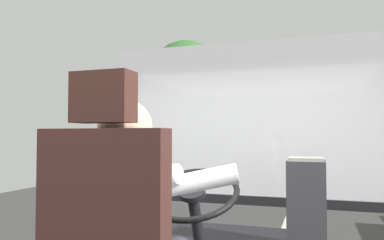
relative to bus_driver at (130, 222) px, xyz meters
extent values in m
cube|color=#3A3A3A|center=(0.06, 9.23, -1.52)|extent=(18.00, 44.00, 0.05)
cube|color=silver|center=(0.06, 9.23, -1.49)|extent=(0.12, 39.60, 0.00)
cube|color=#381E19|center=(0.00, -0.21, 0.04)|extent=(0.48, 0.10, 0.66)
cube|color=#381E19|center=(0.00, -0.21, 0.48)|extent=(0.22, 0.10, 0.18)
cylinder|color=silver|center=(0.00, -0.05, 0.00)|extent=(0.36, 0.36, 0.57)
cube|color=#70934C|center=(0.00, 0.14, 0.07)|extent=(0.06, 0.01, 0.36)
sphere|color=tan|center=(0.00, -0.05, 0.38)|extent=(0.21, 0.21, 0.21)
cylinder|color=silver|center=(0.12, 0.21, 0.13)|extent=(0.56, 0.20, 0.20)
cylinder|color=silver|center=(-0.12, 0.21, 0.13)|extent=(0.56, 0.20, 0.20)
cylinder|color=black|center=(0.00, 0.88, -0.21)|extent=(0.07, 0.26, 0.45)
torus|color=black|center=(0.00, 0.79, 0.00)|extent=(0.57, 0.53, 0.27)
cylinder|color=black|center=(0.00, 0.79, 0.00)|extent=(0.16, 0.16, 0.09)
cube|color=#333338|center=(0.65, 1.05, -0.27)|extent=(0.23, 0.23, 0.94)
cube|color=#9E9993|center=(0.65, 1.05, 0.20)|extent=(0.20, 0.21, 0.02)
cube|color=silver|center=(0.06, 2.05, 0.51)|extent=(2.50, 0.01, 1.40)
cube|color=black|center=(0.06, 2.05, -0.23)|extent=(2.50, 0.08, 0.08)
cylinder|color=#4C3828|center=(-3.92, 11.86, 0.05)|extent=(0.25, 0.25, 3.08)
sphere|color=#32662D|center=(-3.92, 11.86, 2.49)|extent=(2.78, 2.78, 2.78)
cylinder|color=black|center=(3.21, 18.12, -1.26)|extent=(0.14, 0.46, 0.46)
cube|color=#474C51|center=(4.03, 21.86, -0.92)|extent=(1.99, 4.32, 0.63)
cube|color=#282D33|center=(4.03, 21.61, -0.37)|extent=(1.63, 2.38, 0.48)
cylinder|color=black|center=(3.09, 23.21, -1.23)|extent=(0.14, 0.51, 0.51)
cylinder|color=black|center=(3.09, 20.52, -1.23)|extent=(0.14, 0.51, 0.51)
camera|label=1|loc=(0.72, -1.37, 0.35)|focal=35.52mm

